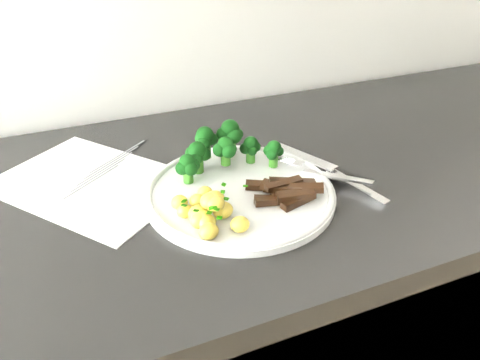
{
  "coord_description": "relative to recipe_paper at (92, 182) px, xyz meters",
  "views": [
    {
      "loc": [
        -0.18,
        1.03,
        1.34
      ],
      "look_at": [
        0.06,
        1.61,
        0.96
      ],
      "focal_mm": 35.06,
      "sensor_mm": 36.0,
      "label": 1
    }
  ],
  "objects": [
    {
      "name": "fork",
      "position": [
        0.35,
        -0.14,
        0.02
      ],
      "size": [
        0.12,
        0.15,
        0.02
      ],
      "color": "silver",
      "rests_on": "plate"
    },
    {
      "name": "recipe_paper",
      "position": [
        0.0,
        0.0,
        0.0
      ],
      "size": [
        0.36,
        0.38,
        0.0
      ],
      "color": "silver",
      "rests_on": "counter"
    },
    {
      "name": "plate",
      "position": [
        0.21,
        -0.13,
        0.01
      ],
      "size": [
        0.3,
        0.3,
        0.02
      ],
      "color": "white",
      "rests_on": "counter"
    },
    {
      "name": "beef_strips",
      "position": [
        0.27,
        -0.17,
        0.02
      ],
      "size": [
        0.11,
        0.09,
        0.03
      ],
      "color": "black",
      "rests_on": "plate"
    },
    {
      "name": "potatoes",
      "position": [
        0.14,
        -0.18,
        0.02
      ],
      "size": [
        0.11,
        0.12,
        0.04
      ],
      "color": "gold",
      "rests_on": "plate"
    },
    {
      "name": "broccoli",
      "position": [
        0.21,
        -0.05,
        0.05
      ],
      "size": [
        0.19,
        0.1,
        0.07
      ],
      "color": "#2B671A",
      "rests_on": "plate"
    },
    {
      "name": "knife",
      "position": [
        0.38,
        -0.16,
        0.01
      ],
      "size": [
        0.09,
        0.24,
        0.03
      ],
      "color": "silver",
      "rests_on": "plate"
    }
  ]
}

